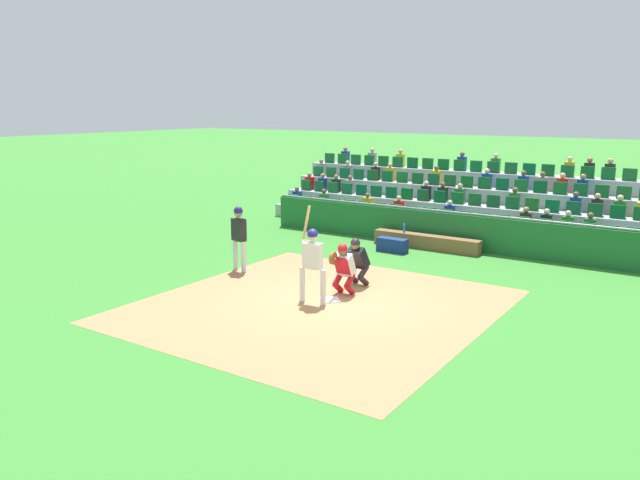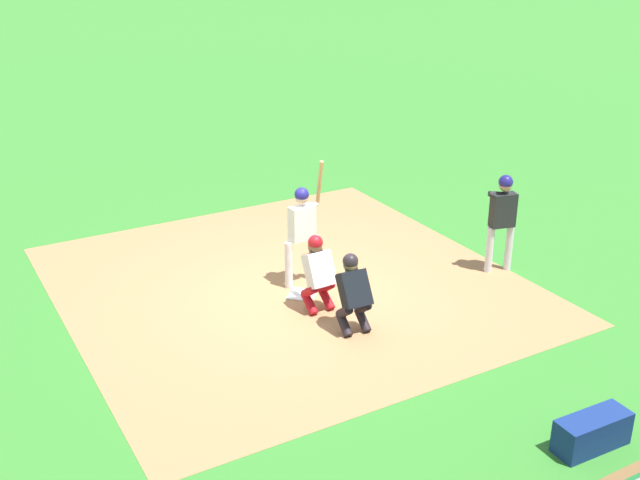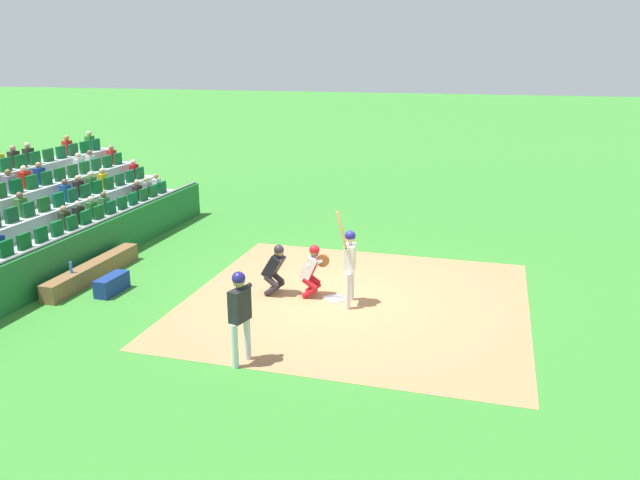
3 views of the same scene
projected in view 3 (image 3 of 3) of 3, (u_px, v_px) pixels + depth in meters
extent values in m
plane|color=#347C2C|center=(335.00, 299.00, 14.53)|extent=(160.00, 160.00, 0.00)
cube|color=#A7774D|center=(356.00, 301.00, 14.39)|extent=(7.41, 7.70, 0.01)
cube|color=white|center=(335.00, 298.00, 14.52)|extent=(0.62, 0.62, 0.02)
cylinder|color=silver|center=(351.00, 283.00, 14.36)|extent=(0.14, 0.14, 0.83)
cylinder|color=silver|center=(348.00, 292.00, 13.84)|extent=(0.14, 0.14, 0.83)
cube|color=silver|center=(350.00, 257.00, 13.90)|extent=(0.45, 0.25, 0.59)
sphere|color=#CEA98A|center=(350.00, 238.00, 13.77)|extent=(0.21, 0.21, 0.21)
sphere|color=navy|center=(350.00, 236.00, 13.75)|extent=(0.24, 0.24, 0.24)
cylinder|color=silver|center=(349.00, 246.00, 13.77)|extent=(0.47, 0.10, 0.14)
cylinder|color=silver|center=(347.00, 248.00, 13.61)|extent=(0.17, 0.14, 0.13)
cylinder|color=tan|center=(342.00, 230.00, 13.49)|extent=(0.11, 0.29, 0.81)
sphere|color=black|center=(346.00, 248.00, 13.56)|extent=(0.06, 0.06, 0.06)
cylinder|color=#B0131B|center=(313.00, 288.00, 14.80)|extent=(0.15, 0.39, 0.34)
cylinder|color=#B0131B|center=(313.00, 279.00, 14.74)|extent=(0.15, 0.39, 0.33)
cylinder|color=#B0131B|center=(310.00, 292.00, 14.51)|extent=(0.15, 0.39, 0.34)
cylinder|color=#B0131B|center=(310.00, 284.00, 14.44)|extent=(0.15, 0.39, 0.33)
cube|color=silver|center=(310.00, 267.00, 14.50)|extent=(0.44, 0.46, 0.60)
cube|color=#B0131B|center=(315.00, 267.00, 14.47)|extent=(0.39, 0.25, 0.44)
sphere|color=brown|center=(314.00, 252.00, 14.37)|extent=(0.22, 0.22, 0.22)
cube|color=black|center=(314.00, 252.00, 14.37)|extent=(0.20, 0.12, 0.20)
sphere|color=#B0131B|center=(314.00, 250.00, 14.35)|extent=(0.24, 0.24, 0.24)
cylinder|color=brown|center=(323.00, 261.00, 14.25)|extent=(0.08, 0.30, 0.30)
cylinder|color=silver|center=(315.00, 263.00, 14.28)|extent=(0.17, 0.40, 0.22)
cylinder|color=black|center=(277.00, 286.00, 14.92)|extent=(0.17, 0.39, 0.34)
cylinder|color=black|center=(277.00, 277.00, 14.85)|extent=(0.17, 0.39, 0.33)
cylinder|color=black|center=(272.00, 290.00, 14.63)|extent=(0.17, 0.39, 0.34)
cylinder|color=black|center=(271.00, 282.00, 14.57)|extent=(0.17, 0.39, 0.33)
cube|color=black|center=(274.00, 266.00, 14.61)|extent=(0.45, 0.52, 0.59)
cube|color=black|center=(278.00, 266.00, 14.58)|extent=(0.40, 0.31, 0.42)
sphere|color=brown|center=(279.00, 252.00, 14.47)|extent=(0.22, 0.22, 0.22)
cube|color=black|center=(279.00, 252.00, 14.47)|extent=(0.21, 0.15, 0.19)
sphere|color=black|center=(279.00, 250.00, 14.45)|extent=(0.24, 0.24, 0.24)
cube|color=#1B612B|center=(82.00, 252.00, 16.13)|extent=(12.97, 0.24, 1.11)
cylinder|color=gray|center=(80.00, 230.00, 15.96)|extent=(12.97, 0.07, 0.07)
cube|color=brown|center=(93.00, 271.00, 15.73)|extent=(3.52, 0.40, 0.44)
cylinder|color=blue|center=(71.00, 267.00, 14.91)|extent=(0.07, 0.07, 0.28)
cube|color=navy|center=(112.00, 284.00, 14.84)|extent=(0.97, 0.40, 0.43)
cylinder|color=silver|center=(235.00, 346.00, 11.23)|extent=(0.16, 0.16, 0.85)
cylinder|color=silver|center=(247.00, 338.00, 11.55)|extent=(0.16, 0.16, 0.85)
cube|color=black|center=(240.00, 305.00, 11.18)|extent=(0.47, 0.32, 0.60)
sphere|color=tan|center=(239.00, 281.00, 11.05)|extent=(0.22, 0.22, 0.22)
sphere|color=navy|center=(239.00, 278.00, 11.04)|extent=(0.25, 0.25, 0.25)
cylinder|color=black|center=(242.00, 289.00, 11.13)|extent=(0.46, 0.24, 0.14)
cylinder|color=black|center=(248.00, 287.00, 11.27)|extent=(0.17, 0.17, 0.13)
cube|color=#98A3A2|center=(22.00, 257.00, 16.72)|extent=(15.93, 0.90, 0.50)
cube|color=#0A4E28|center=(162.00, 187.00, 23.24)|extent=(0.44, 0.10, 0.42)
cube|color=silver|center=(157.00, 186.00, 23.29)|extent=(0.32, 0.22, 0.52)
sphere|color=#B17755|center=(156.00, 176.00, 23.19)|extent=(0.19, 0.19, 0.19)
cube|color=#125325|center=(153.00, 191.00, 22.64)|extent=(0.44, 0.10, 0.42)
cube|color=#93909C|center=(147.00, 189.00, 22.68)|extent=(0.32, 0.22, 0.52)
sphere|color=tan|center=(146.00, 179.00, 22.58)|extent=(0.19, 0.19, 0.19)
cube|color=#135525|center=(143.00, 195.00, 22.03)|extent=(0.44, 0.10, 0.42)
cube|color=#2F2326|center=(137.00, 193.00, 22.07)|extent=(0.32, 0.22, 0.52)
sphere|color=#A57C51|center=(137.00, 183.00, 21.97)|extent=(0.19, 0.19, 0.19)
cube|color=#085B2E|center=(133.00, 199.00, 21.42)|extent=(0.44, 0.10, 0.42)
cube|color=#105629|center=(122.00, 203.00, 20.81)|extent=(0.44, 0.10, 0.42)
cube|color=#0D502E|center=(111.00, 207.00, 20.20)|extent=(0.44, 0.10, 0.42)
cube|color=#37763E|center=(104.00, 205.00, 20.25)|extent=(0.32, 0.22, 0.52)
sphere|color=brown|center=(103.00, 195.00, 20.15)|extent=(0.19, 0.19, 0.19)
cube|color=#155924|center=(99.00, 212.00, 19.59)|extent=(0.44, 0.10, 0.42)
cube|color=#2B762F|center=(92.00, 210.00, 19.64)|extent=(0.32, 0.22, 0.52)
sphere|color=beige|center=(91.00, 199.00, 19.54)|extent=(0.19, 0.19, 0.19)
cube|color=#0F592A|center=(86.00, 217.00, 18.98)|extent=(0.44, 0.10, 0.42)
cube|color=black|center=(79.00, 215.00, 19.03)|extent=(0.32, 0.22, 0.52)
sphere|color=beige|center=(77.00, 204.00, 18.93)|extent=(0.19, 0.19, 0.19)
cube|color=#115727|center=(72.00, 223.00, 18.38)|extent=(0.44, 0.10, 0.42)
cube|color=#282F1E|center=(65.00, 220.00, 18.42)|extent=(0.32, 0.22, 0.52)
sphere|color=tan|center=(63.00, 209.00, 18.32)|extent=(0.19, 0.19, 0.19)
cube|color=#10592B|center=(57.00, 228.00, 17.77)|extent=(0.44, 0.10, 0.42)
cube|color=#0D5427|center=(41.00, 235.00, 17.16)|extent=(0.44, 0.10, 0.42)
cube|color=#105323|center=(24.00, 241.00, 16.55)|extent=(0.44, 0.10, 0.42)
cube|color=#0B5121|center=(6.00, 248.00, 15.94)|extent=(0.44, 0.10, 0.42)
cube|color=#114F26|center=(140.00, 173.00, 23.34)|extent=(0.44, 0.10, 0.42)
cube|color=red|center=(134.00, 171.00, 23.38)|extent=(0.32, 0.22, 0.52)
sphere|color=beige|center=(133.00, 162.00, 23.28)|extent=(0.19, 0.19, 0.19)
cube|color=#09582D|center=(130.00, 176.00, 22.73)|extent=(0.44, 0.10, 0.42)
cube|color=#11582C|center=(120.00, 180.00, 22.12)|extent=(0.44, 0.10, 0.42)
cube|color=#125625|center=(109.00, 183.00, 21.51)|extent=(0.44, 0.10, 0.42)
cube|color=gold|center=(103.00, 181.00, 21.56)|extent=(0.32, 0.22, 0.52)
sphere|color=tan|center=(102.00, 171.00, 21.45)|extent=(0.19, 0.19, 0.19)
cube|color=#095A26|center=(97.00, 187.00, 20.90)|extent=(0.44, 0.10, 0.42)
cube|color=#30692D|center=(91.00, 185.00, 20.95)|extent=(0.32, 0.22, 0.52)
sphere|color=beige|center=(90.00, 174.00, 20.85)|extent=(0.19, 0.19, 0.19)
cube|color=#0F5229|center=(85.00, 191.00, 20.29)|extent=(0.44, 0.10, 0.42)
cube|color=#2D1E20|center=(79.00, 189.00, 20.34)|extent=(0.32, 0.22, 0.52)
sphere|color=tan|center=(78.00, 178.00, 20.24)|extent=(0.19, 0.19, 0.19)
cube|color=#0F502F|center=(72.00, 195.00, 19.68)|extent=(0.44, 0.10, 0.42)
cube|color=navy|center=(66.00, 193.00, 19.73)|extent=(0.32, 0.22, 0.52)
sphere|color=brown|center=(64.00, 182.00, 19.63)|extent=(0.19, 0.19, 0.19)
cube|color=#085D30|center=(59.00, 200.00, 19.08)|extent=(0.44, 0.10, 0.42)
cube|color=#175C21|center=(44.00, 204.00, 18.47)|extent=(0.44, 0.10, 0.42)
cube|color=#12582C|center=(28.00, 209.00, 17.86)|extent=(0.44, 0.10, 0.42)
cube|color=#376C2E|center=(21.00, 207.00, 17.91)|extent=(0.32, 0.22, 0.52)
sphere|color=brown|center=(19.00, 195.00, 17.80)|extent=(0.19, 0.19, 0.19)
cube|color=#134F2B|center=(11.00, 215.00, 17.25)|extent=(0.44, 0.10, 0.42)
cube|color=#0F5827|center=(118.00, 159.00, 23.43)|extent=(0.44, 0.10, 0.42)
cube|color=red|center=(112.00, 157.00, 23.48)|extent=(0.32, 0.22, 0.52)
sphere|color=#A47257|center=(111.00, 148.00, 23.37)|extent=(0.19, 0.19, 0.19)
cube|color=#0C5B28|center=(107.00, 162.00, 22.82)|extent=(0.44, 0.10, 0.42)
cube|color=#125A2D|center=(96.00, 164.00, 22.21)|extent=(0.44, 0.10, 0.42)
cube|color=silver|center=(91.00, 163.00, 22.26)|extent=(0.32, 0.22, 0.52)
sphere|color=brown|center=(90.00, 153.00, 22.16)|extent=(0.19, 0.19, 0.19)
cube|color=#145D27|center=(85.00, 168.00, 21.60)|extent=(0.44, 0.10, 0.42)
cube|color=silver|center=(79.00, 166.00, 21.65)|extent=(0.32, 0.22, 0.52)
sphere|color=tan|center=(78.00, 156.00, 21.55)|extent=(0.19, 0.19, 0.19)
cube|color=#165827|center=(73.00, 171.00, 20.99)|extent=(0.44, 0.10, 0.42)
cube|color=#105826|center=(60.00, 174.00, 20.39)|extent=(0.44, 0.10, 0.42)
cube|color=#0E5826|center=(46.00, 178.00, 19.78)|extent=(0.44, 0.10, 0.42)
cube|color=navy|center=(40.00, 176.00, 19.82)|extent=(0.32, 0.22, 0.52)
sphere|color=#B17A4D|center=(38.00, 165.00, 19.72)|extent=(0.19, 0.19, 0.19)
cube|color=#105D27|center=(32.00, 182.00, 19.17)|extent=(0.44, 0.10, 0.42)
cube|color=red|center=(25.00, 180.00, 19.21)|extent=(0.32, 0.22, 0.52)
sphere|color=beige|center=(24.00, 168.00, 19.11)|extent=(0.19, 0.19, 0.19)
cube|color=#085225|center=(16.00, 186.00, 18.56)|extent=(0.44, 0.10, 0.42)
cube|color=gray|center=(9.00, 184.00, 18.61)|extent=(0.32, 0.22, 0.52)
sphere|color=brown|center=(8.00, 172.00, 18.50)|extent=(0.19, 0.19, 0.19)
cube|color=#155D24|center=(0.00, 191.00, 17.95)|extent=(0.44, 0.10, 0.42)
cube|color=#0A542E|center=(96.00, 145.00, 23.52)|extent=(0.44, 0.10, 0.42)
cube|color=#2A682E|center=(90.00, 143.00, 23.57)|extent=(0.32, 0.22, 0.52)
sphere|color=#D1A589|center=(89.00, 133.00, 23.46)|extent=(0.19, 0.19, 0.19)
cube|color=#085D25|center=(85.00, 147.00, 22.91)|extent=(0.44, 0.10, 0.42)
cube|color=#154F2B|center=(73.00, 150.00, 22.30)|extent=(0.44, 0.10, 0.42)
cube|color=red|center=(67.00, 148.00, 22.35)|extent=(0.32, 0.22, 0.52)
sphere|color=#AB7A4E|center=(66.00, 138.00, 22.25)|extent=(0.19, 0.19, 0.19)
cube|color=#0D562C|center=(61.00, 152.00, 21.69)|extent=(0.44, 0.10, 0.42)
cube|color=#155B27|center=(48.00, 155.00, 21.09)|extent=(0.44, 0.10, 0.42)
cube|color=#105929|center=(35.00, 158.00, 20.48)|extent=(0.44, 0.10, 0.42)
cube|color=#262C22|center=(29.00, 156.00, 20.52)|extent=(0.32, 0.22, 0.52)
sphere|color=tan|center=(27.00, 145.00, 20.42)|extent=(0.19, 0.19, 0.19)
cube|color=#0E5623|center=(20.00, 161.00, 19.87)|extent=(0.44, 0.10, 0.42)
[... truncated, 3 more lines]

